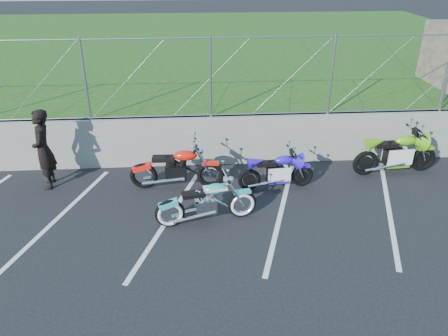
{
  "coord_description": "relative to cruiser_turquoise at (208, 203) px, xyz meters",
  "views": [
    {
      "loc": [
        0.58,
        -6.96,
        5.11
      ],
      "look_at": [
        1.17,
        1.3,
        0.94
      ],
      "focal_mm": 35.0,
      "sensor_mm": 36.0,
      "label": 1
    }
  ],
  "objects": [
    {
      "name": "person_standing",
      "position": [
        -3.73,
        1.79,
        0.53
      ],
      "size": [
        0.57,
        0.77,
        1.92
      ],
      "primitive_type": "imported",
      "rotation": [
        0.0,
        0.0,
        -1.4
      ],
      "color": "black",
      "rests_on": "ground"
    },
    {
      "name": "ground",
      "position": [
        -0.79,
        -0.72,
        -0.43
      ],
      "size": [
        90.0,
        90.0,
        0.0
      ],
      "primitive_type": "plane",
      "color": "black",
      "rests_on": "ground"
    },
    {
      "name": "cruiser_turquoise",
      "position": [
        0.0,
        0.0,
        0.0
      ],
      "size": [
        2.13,
        0.67,
        1.06
      ],
      "rotation": [
        0.0,
        0.0,
        0.17
      ],
      "color": "black",
      "rests_on": "ground"
    },
    {
      "name": "retaining_wall",
      "position": [
        -0.79,
        2.78,
        0.22
      ],
      "size": [
        30.0,
        0.22,
        1.3
      ],
      "primitive_type": "cube",
      "color": "slate",
      "rests_on": "ground"
    },
    {
      "name": "sportbike_green",
      "position": [
        4.81,
        1.88,
        0.07
      ],
      "size": [
        2.21,
        0.79,
        1.15
      ],
      "rotation": [
        0.0,
        0.0,
        0.08
      ],
      "color": "black",
      "rests_on": "ground"
    },
    {
      "name": "chain_link_fence",
      "position": [
        -0.79,
        2.78,
        1.87
      ],
      "size": [
        28.0,
        0.03,
        2.0
      ],
      "color": "gray",
      "rests_on": "retaining_wall"
    },
    {
      "name": "parking_lines",
      "position": [
        0.41,
        0.28,
        -0.42
      ],
      "size": [
        18.29,
        4.31,
        0.01
      ],
      "color": "silver",
      "rests_on": "ground"
    },
    {
      "name": "naked_orange",
      "position": [
        -0.64,
        1.49,
        0.05
      ],
      "size": [
        2.23,
        0.76,
        1.11
      ],
      "rotation": [
        0.0,
        0.0,
        -0.04
      ],
      "color": "black",
      "rests_on": "ground"
    },
    {
      "name": "sportbike_blue",
      "position": [
        1.68,
        1.31,
        -0.02
      ],
      "size": [
        1.83,
        0.65,
        0.95
      ],
      "rotation": [
        0.0,
        0.0,
        0.09
      ],
      "color": "black",
      "rests_on": "ground"
    },
    {
      "name": "grass_field",
      "position": [
        -0.79,
        12.78,
        0.22
      ],
      "size": [
        30.0,
        20.0,
        1.3
      ],
      "primitive_type": "cube",
      "color": "#1E4512",
      "rests_on": "ground"
    }
  ]
}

